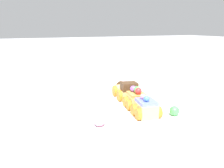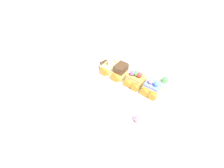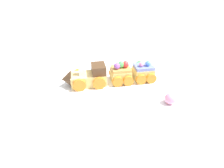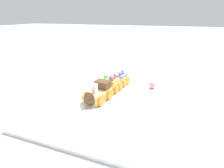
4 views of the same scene
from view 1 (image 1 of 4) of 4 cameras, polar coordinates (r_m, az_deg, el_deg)
ground_plane at (r=0.72m, az=2.18°, el=-6.21°), size 10.00×10.00×0.00m
display_board at (r=0.72m, az=2.18°, el=-5.77°), size 0.61×0.44×0.01m
cake_train_locomotive at (r=0.78m, az=3.47°, el=-1.66°), size 0.14×0.09×0.07m
cake_car_caramel at (r=0.69m, az=6.38°, el=-4.04°), size 0.08×0.08×0.07m
cake_car_blueberry at (r=0.62m, az=8.87°, el=-6.35°), size 0.08×0.08×0.07m
gumball_green at (r=0.65m, az=15.99°, el=-6.75°), size 0.03×0.03×0.03m
gumball_pink at (r=0.56m, az=-3.31°, el=-9.48°), size 0.03×0.03×0.03m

